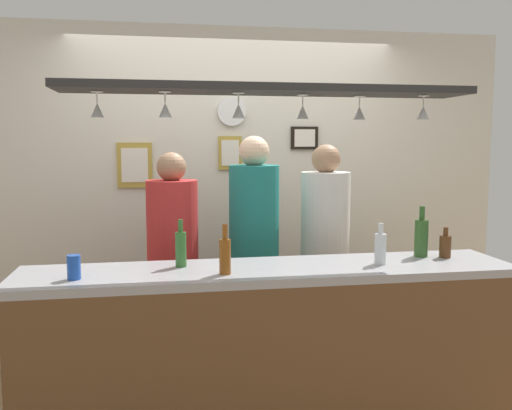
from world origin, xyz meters
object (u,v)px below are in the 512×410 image
(picture_frame_upper_small, at_px, (304,138))
(wall_clock, at_px, (232,112))
(bottle_beer_brown_stubby, at_px, (445,246))
(picture_frame_crest, at_px, (230,153))
(person_right_white_patterned_shirt, at_px, (325,241))
(bottle_champagne_green, at_px, (421,237))
(person_left_red_shirt, at_px, (173,251))
(bottle_soda_clear, at_px, (380,248))
(picture_frame_caricature, at_px, (135,165))
(drink_can, at_px, (74,267))
(bottle_beer_amber_tall, at_px, (225,255))
(person_middle_teal_shirt, at_px, (254,238))
(bottle_beer_green_import, at_px, (181,248))

(picture_frame_upper_small, bearing_deg, wall_clock, -179.39)
(bottle_beer_brown_stubby, relative_size, picture_frame_crest, 0.69)
(person_right_white_patterned_shirt, xyz_separation_m, bottle_champagne_green, (0.39, -0.66, 0.13))
(person_left_red_shirt, relative_size, bottle_soda_clear, 7.18)
(bottle_champagne_green, bearing_deg, picture_frame_caricature, 143.04)
(bottle_champagne_green, relative_size, picture_frame_upper_small, 1.36)
(bottle_champagne_green, relative_size, picture_frame_crest, 1.15)
(drink_can, bearing_deg, bottle_beer_amber_tall, -1.48)
(person_middle_teal_shirt, bearing_deg, person_right_white_patterned_shirt, -0.00)
(bottle_soda_clear, distance_m, bottle_beer_green_import, 1.10)
(bottle_champagne_green, bearing_deg, person_right_white_patterned_shirt, 120.48)
(bottle_champagne_green, bearing_deg, bottle_beer_green_import, -179.01)
(bottle_soda_clear, height_order, picture_frame_upper_small, picture_frame_upper_small)
(bottle_soda_clear, height_order, picture_frame_caricature, picture_frame_caricature)
(bottle_champagne_green, distance_m, wall_clock, 1.78)
(bottle_soda_clear, height_order, wall_clock, wall_clock)
(person_left_red_shirt, relative_size, person_right_white_patterned_shirt, 0.97)
(bottle_beer_brown_stubby, height_order, wall_clock, wall_clock)
(bottle_champagne_green, relative_size, bottle_beer_green_import, 1.15)
(person_middle_teal_shirt, relative_size, drink_can, 14.41)
(drink_can, relative_size, wall_clock, 0.55)
(bottle_beer_green_import, distance_m, picture_frame_crest, 1.46)
(person_middle_teal_shirt, relative_size, bottle_beer_amber_tall, 6.76)
(person_middle_teal_shirt, bearing_deg, picture_frame_upper_small, 50.39)
(bottle_beer_amber_tall, relative_size, bottle_champagne_green, 0.87)
(person_right_white_patterned_shirt, relative_size, drink_can, 13.94)
(bottle_beer_brown_stubby, height_order, bottle_soda_clear, bottle_soda_clear)
(person_middle_teal_shirt, bearing_deg, bottle_soda_clear, -54.87)
(person_left_red_shirt, height_order, person_middle_teal_shirt, person_middle_teal_shirt)
(person_middle_teal_shirt, height_order, person_right_white_patterned_shirt, person_middle_teal_shirt)
(person_left_red_shirt, distance_m, person_middle_teal_shirt, 0.55)
(bottle_beer_amber_tall, height_order, picture_frame_crest, picture_frame_crest)
(bottle_champagne_green, relative_size, bottle_soda_clear, 1.30)
(picture_frame_crest, bearing_deg, bottle_champagne_green, -52.76)
(picture_frame_crest, height_order, wall_clock, wall_clock)
(bottle_beer_brown_stubby, relative_size, bottle_beer_green_import, 0.69)
(drink_can, xyz_separation_m, picture_frame_crest, (0.97, 1.50, 0.53))
(person_left_red_shirt, xyz_separation_m, bottle_beer_green_import, (0.03, -0.68, 0.15))
(person_right_white_patterned_shirt, height_order, bottle_beer_amber_tall, person_right_white_patterned_shirt)
(bottle_soda_clear, bearing_deg, bottle_beer_brown_stubby, 12.83)
(bottle_beer_green_import, distance_m, picture_frame_caricature, 1.40)
(bottle_soda_clear, bearing_deg, person_left_red_shirt, 144.08)
(bottle_beer_amber_tall, xyz_separation_m, drink_can, (-0.75, 0.02, -0.04))
(bottle_champagne_green, height_order, wall_clock, wall_clock)
(picture_frame_crest, bearing_deg, person_right_white_patterned_shirt, -46.72)
(person_right_white_patterned_shirt, bearing_deg, bottle_beer_amber_tall, -132.13)
(person_middle_teal_shirt, bearing_deg, drink_can, -140.31)
(person_left_red_shirt, distance_m, drink_can, 1.02)
(bottle_beer_brown_stubby, bearing_deg, bottle_beer_amber_tall, -172.14)
(person_left_red_shirt, distance_m, person_right_white_patterned_shirt, 1.06)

